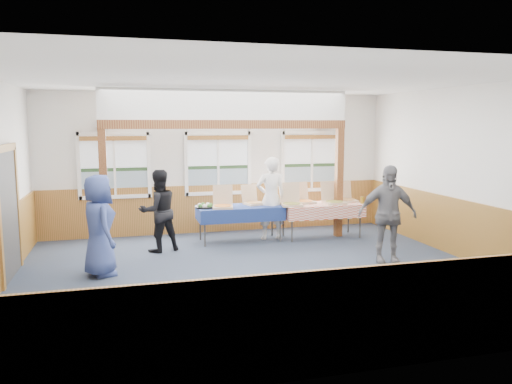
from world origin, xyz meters
TOP-DOWN VIEW (x-y plane):
  - floor at (0.00, 0.00)m, footprint 8.00×8.00m
  - ceiling at (0.00, 0.00)m, footprint 8.00×8.00m
  - wall_back at (0.00, 3.50)m, footprint 8.00×0.00m
  - wall_front at (0.00, -3.50)m, footprint 8.00×0.00m
  - wall_right at (4.00, 0.00)m, footprint 0.00×8.00m
  - wainscot_back at (0.00, 3.48)m, footprint 7.98×0.05m
  - wainscot_front at (0.00, -3.48)m, footprint 7.98×0.05m
  - wainscot_right at (3.98, 0.00)m, footprint 0.05×6.98m
  - cased_opening at (-3.96, 0.90)m, footprint 0.06×1.30m
  - window_left at (-2.30, 3.46)m, footprint 1.56×0.10m
  - window_mid at (0.00, 3.46)m, footprint 1.56×0.10m
  - window_right at (2.30, 3.46)m, footprint 1.56×0.10m
  - post_left at (-2.50, 2.30)m, footprint 0.15×0.15m
  - post_right at (2.50, 2.30)m, footprint 0.15×0.15m
  - cross_beam at (0.00, 2.30)m, footprint 5.15×0.18m
  - table_left at (0.26, 2.40)m, footprint 1.97×1.47m
  - table_right at (2.09, 2.28)m, footprint 1.88×1.13m
  - pizza_box_a at (-0.13, 2.30)m, footprint 0.51×0.58m
  - pizza_box_b at (0.60, 2.57)m, footprint 0.49×0.55m
  - pizza_box_c at (1.35, 2.19)m, footprint 0.50×0.58m
  - pizza_box_d at (1.74, 2.48)m, footprint 0.46×0.54m
  - pizza_box_e at (2.34, 2.21)m, footprint 0.43×0.53m
  - pizza_box_f at (2.75, 2.43)m, footprint 0.42×0.50m
  - veggie_tray at (-0.49, 2.40)m, footprint 0.43×0.43m
  - drink_glass at (2.94, 2.03)m, footprint 0.07×0.07m
  - woman_white at (0.96, 2.40)m, footprint 0.67×0.45m
  - woman_black at (-1.48, 1.97)m, footprint 0.94×0.83m
  - man_blue at (-2.54, 0.61)m, footprint 0.77×0.95m
  - person_grey at (2.42, 0.04)m, footprint 1.12×0.68m

SIDE VIEW (x-z plane):
  - floor at x=0.00m, z-range 0.00..0.00m
  - wainscot_back at x=0.00m, z-range 0.00..1.10m
  - wainscot_front at x=0.00m, z-range 0.00..1.10m
  - wainscot_right at x=3.98m, z-range 0.00..1.10m
  - table_right at x=2.09m, z-range 0.32..1.08m
  - table_left at x=0.26m, z-range 0.32..1.08m
  - veggie_tray at x=-0.49m, z-range 0.74..0.84m
  - woman_black at x=-1.48m, z-range 0.00..1.62m
  - pizza_box_b at x=0.60m, z-range 0.61..1.03m
  - pizza_box_f at x=2.75m, z-range 0.60..1.05m
  - pizza_box_d at x=1.74m, z-range 0.60..1.05m
  - pizza_box_a at x=-0.13m, z-range 0.60..1.05m
  - pizza_box_c at x=1.35m, z-range 0.59..1.06m
  - pizza_box_e at x=2.34m, z-range 0.59..1.06m
  - drink_glass at x=2.94m, z-range 0.76..0.91m
  - man_blue at x=-2.54m, z-range 0.00..1.69m
  - person_grey at x=2.42m, z-range 0.00..1.78m
  - woman_white at x=0.96m, z-range 0.00..1.80m
  - cased_opening at x=-3.96m, z-range 0.00..2.10m
  - post_left at x=-2.50m, z-range 0.00..2.40m
  - post_right at x=2.50m, z-range 0.00..2.40m
  - wall_back at x=0.00m, z-range -2.40..5.60m
  - wall_front at x=0.00m, z-range -2.40..5.60m
  - wall_right at x=4.00m, z-range -2.40..5.60m
  - window_left at x=-2.30m, z-range 0.95..2.41m
  - window_mid at x=0.00m, z-range 0.95..2.41m
  - window_right at x=2.30m, z-range 0.95..2.41m
  - cross_beam at x=0.00m, z-range 2.40..2.58m
  - ceiling at x=0.00m, z-range 3.20..3.20m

